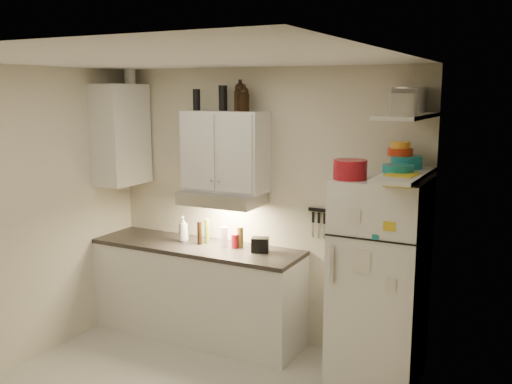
% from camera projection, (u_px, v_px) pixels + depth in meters
% --- Properties ---
extents(ceiling, '(3.20, 3.00, 0.02)m').
position_uv_depth(ceiling, '(163.00, 57.00, 3.90)').
color(ceiling, white).
rests_on(ceiling, ground).
extents(back_wall, '(3.20, 0.02, 2.60)m').
position_uv_depth(back_wall, '(262.00, 206.00, 5.45)').
color(back_wall, beige).
rests_on(back_wall, ground).
extents(left_wall, '(0.02, 3.00, 2.60)m').
position_uv_depth(left_wall, '(14.00, 220.00, 4.86)').
color(left_wall, beige).
rests_on(left_wall, ground).
extents(right_wall, '(0.02, 3.00, 2.60)m').
position_uv_depth(right_wall, '(389.00, 275.00, 3.40)').
color(right_wall, beige).
rests_on(right_wall, ground).
extents(base_cabinet, '(2.10, 0.60, 0.88)m').
position_uv_depth(base_cabinet, '(198.00, 292.00, 5.58)').
color(base_cabinet, silver).
rests_on(base_cabinet, floor).
extents(countertop, '(2.10, 0.62, 0.04)m').
position_uv_depth(countertop, '(197.00, 247.00, 5.50)').
color(countertop, '#2D2926').
rests_on(countertop, base_cabinet).
extents(upper_cabinet, '(0.80, 0.33, 0.75)m').
position_uv_depth(upper_cabinet, '(225.00, 151.00, 5.34)').
color(upper_cabinet, silver).
rests_on(upper_cabinet, back_wall).
extents(side_cabinet, '(0.33, 0.55, 1.00)m').
position_uv_depth(side_cabinet, '(121.00, 135.00, 5.72)').
color(side_cabinet, silver).
rests_on(side_cabinet, left_wall).
extents(range_hood, '(0.76, 0.46, 0.12)m').
position_uv_depth(range_hood, '(222.00, 198.00, 5.36)').
color(range_hood, silver).
rests_on(range_hood, back_wall).
extents(fridge, '(0.70, 0.68, 1.70)m').
position_uv_depth(fridge, '(379.00, 281.00, 4.66)').
color(fridge, white).
rests_on(fridge, floor).
extents(shelf_hi, '(0.30, 0.95, 0.03)m').
position_uv_depth(shelf_hi, '(408.00, 116.00, 4.21)').
color(shelf_hi, silver).
rests_on(shelf_hi, right_wall).
extents(shelf_lo, '(0.30, 0.95, 0.03)m').
position_uv_depth(shelf_lo, '(405.00, 175.00, 4.29)').
color(shelf_lo, silver).
rests_on(shelf_lo, right_wall).
extents(knife_strip, '(0.42, 0.02, 0.03)m').
position_uv_depth(knife_strip, '(330.00, 211.00, 5.11)').
color(knife_strip, black).
rests_on(knife_strip, back_wall).
extents(dutch_oven, '(0.33, 0.33, 0.15)m').
position_uv_depth(dutch_oven, '(350.00, 170.00, 4.46)').
color(dutch_oven, '#A2121F').
rests_on(dutch_oven, fridge).
extents(book_stack, '(0.21, 0.26, 0.09)m').
position_uv_depth(book_stack, '(401.00, 179.00, 4.18)').
color(book_stack, yellow).
rests_on(book_stack, fridge).
extents(spice_jar, '(0.08, 0.08, 0.11)m').
position_uv_depth(spice_jar, '(397.00, 174.00, 4.37)').
color(spice_jar, silver).
rests_on(spice_jar, fridge).
extents(stock_pot, '(0.31, 0.31, 0.20)m').
position_uv_depth(stock_pot, '(409.00, 100.00, 4.56)').
color(stock_pot, silver).
rests_on(stock_pot, shelf_hi).
extents(tin_a, '(0.24, 0.23, 0.19)m').
position_uv_depth(tin_a, '(402.00, 101.00, 4.13)').
color(tin_a, '#AAAAAD').
rests_on(tin_a, shelf_hi).
extents(tin_b, '(0.19, 0.19, 0.15)m').
position_uv_depth(tin_b, '(402.00, 105.00, 3.83)').
color(tin_b, '#AAAAAD').
rests_on(tin_b, shelf_hi).
extents(bowl_teal, '(0.25, 0.25, 0.10)m').
position_uv_depth(bowl_teal, '(406.00, 162.00, 4.54)').
color(bowl_teal, teal).
rests_on(bowl_teal, shelf_lo).
extents(bowl_orange, '(0.20, 0.20, 0.06)m').
position_uv_depth(bowl_orange, '(400.00, 152.00, 4.54)').
color(bowl_orange, red).
rests_on(bowl_orange, bowl_teal).
extents(bowl_yellow, '(0.16, 0.16, 0.05)m').
position_uv_depth(bowl_yellow, '(401.00, 145.00, 4.53)').
color(bowl_yellow, '#F3A12A').
rests_on(bowl_yellow, bowl_orange).
extents(plates, '(0.27, 0.27, 0.06)m').
position_uv_depth(plates, '(398.00, 169.00, 4.30)').
color(plates, teal).
rests_on(plates, shelf_lo).
extents(growler_a, '(0.14, 0.14, 0.27)m').
position_uv_depth(growler_a, '(240.00, 96.00, 5.22)').
color(growler_a, black).
rests_on(growler_a, upper_cabinet).
extents(growler_b, '(0.11, 0.11, 0.22)m').
position_uv_depth(growler_b, '(244.00, 99.00, 5.13)').
color(growler_b, black).
rests_on(growler_b, upper_cabinet).
extents(thermos_a, '(0.09, 0.09, 0.23)m').
position_uv_depth(thermos_a, '(223.00, 98.00, 5.32)').
color(thermos_a, black).
rests_on(thermos_a, upper_cabinet).
extents(thermos_b, '(0.09, 0.09, 0.20)m').
position_uv_depth(thermos_b, '(197.00, 100.00, 5.37)').
color(thermos_b, black).
rests_on(thermos_b, upper_cabinet).
extents(side_jar, '(0.13, 0.13, 0.15)m').
position_uv_depth(side_jar, '(130.00, 76.00, 5.71)').
color(side_jar, silver).
rests_on(side_jar, side_cabinet).
extents(soap_bottle, '(0.14, 0.14, 0.29)m').
position_uv_depth(soap_bottle, '(183.00, 227.00, 5.59)').
color(soap_bottle, silver).
rests_on(soap_bottle, countertop).
extents(pepper_mill, '(0.06, 0.06, 0.20)m').
position_uv_depth(pepper_mill, '(240.00, 237.00, 5.38)').
color(pepper_mill, brown).
rests_on(pepper_mill, countertop).
extents(oil_bottle, '(0.06, 0.06, 0.24)m').
position_uv_depth(oil_bottle, '(207.00, 231.00, 5.54)').
color(oil_bottle, '#61721C').
rests_on(oil_bottle, countertop).
extents(vinegar_bottle, '(0.05, 0.05, 0.22)m').
position_uv_depth(vinegar_bottle, '(200.00, 233.00, 5.49)').
color(vinegar_bottle, black).
rests_on(vinegar_bottle, countertop).
extents(clear_bottle, '(0.08, 0.08, 0.19)m').
position_uv_depth(clear_bottle, '(224.00, 237.00, 5.41)').
color(clear_bottle, silver).
rests_on(clear_bottle, countertop).
extents(red_jar, '(0.07, 0.07, 0.13)m').
position_uv_depth(red_jar, '(235.00, 241.00, 5.37)').
color(red_jar, '#A2121F').
rests_on(red_jar, countertop).
extents(caddy, '(0.19, 0.16, 0.14)m').
position_uv_depth(caddy, '(260.00, 245.00, 5.24)').
color(caddy, black).
rests_on(caddy, countertop).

